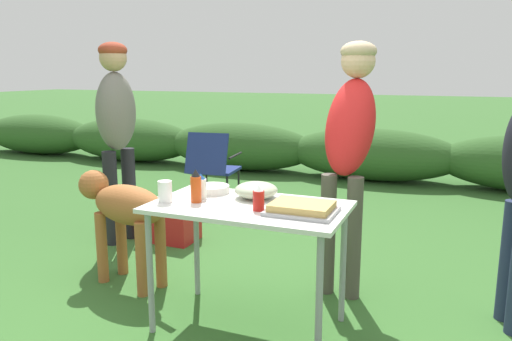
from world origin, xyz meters
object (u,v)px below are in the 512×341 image
(mixing_bowl, at_px, (256,190))
(dog, at_px, (123,209))
(hot_sauce_bottle, at_px, (196,187))
(cooler_box, at_px, (169,221))
(folding_table, at_px, (249,218))
(mayo_bottle, at_px, (201,187))
(standing_person_in_gray_fleece, at_px, (116,120))
(food_tray, at_px, (302,208))
(standing_person_with_beanie, at_px, (350,133))
(paper_cup_stack, at_px, (165,192))
(ketchup_bottle, at_px, (259,199))
(plate_stack, at_px, (212,189))
(camp_chair_green_behind_table, at_px, (213,164))

(mixing_bowl, relative_size, dog, 0.26)
(hot_sauce_bottle, relative_size, cooler_box, 0.40)
(folding_table, bearing_deg, mayo_bottle, 175.73)
(hot_sauce_bottle, relative_size, standing_person_in_gray_fleece, 0.11)
(food_tray, height_order, standing_person_with_beanie, standing_person_with_beanie)
(hot_sauce_bottle, height_order, standing_person_in_gray_fleece, standing_person_in_gray_fleece)
(food_tray, height_order, paper_cup_stack, paper_cup_stack)
(mixing_bowl, relative_size, paper_cup_stack, 2.06)
(food_tray, height_order, mayo_bottle, mayo_bottle)
(standing_person_with_beanie, bearing_deg, hot_sauce_bottle, -125.39)
(food_tray, height_order, ketchup_bottle, ketchup_bottle)
(folding_table, distance_m, mixing_bowl, 0.20)
(food_tray, relative_size, ketchup_bottle, 2.58)
(folding_table, xyz_separation_m, plate_stack, (-0.32, 0.18, 0.10))
(standing_person_with_beanie, bearing_deg, camp_chair_green_behind_table, 144.90)
(paper_cup_stack, relative_size, hot_sauce_bottle, 0.64)
(food_tray, xyz_separation_m, camp_chair_green_behind_table, (-1.75, 2.38, -0.30))
(ketchup_bottle, distance_m, dog, 1.23)
(standing_person_with_beanie, bearing_deg, plate_stack, -136.08)
(mixing_bowl, relative_size, standing_person_in_gray_fleece, 0.15)
(folding_table, distance_m, standing_person_in_gray_fleece, 1.94)
(mixing_bowl, distance_m, mayo_bottle, 0.33)
(hot_sauce_bottle, xyz_separation_m, ketchup_bottle, (0.40, -0.03, -0.03))
(hot_sauce_bottle, xyz_separation_m, dog, (-0.75, 0.31, -0.29))
(standing_person_in_gray_fleece, distance_m, dog, 1.06)
(folding_table, height_order, mayo_bottle, mayo_bottle)
(mayo_bottle, bearing_deg, standing_person_in_gray_fleece, 144.10)
(food_tray, bearing_deg, dog, 167.76)
(food_tray, xyz_separation_m, ketchup_bottle, (-0.23, -0.04, 0.04))
(standing_person_in_gray_fleece, bearing_deg, camp_chair_green_behind_table, 2.78)
(hot_sauce_bottle, bearing_deg, plate_stack, 94.37)
(hot_sauce_bottle, bearing_deg, food_tray, 1.24)
(standing_person_with_beanie, relative_size, cooler_box, 3.46)
(food_tray, bearing_deg, standing_person_in_gray_fleece, 152.42)
(paper_cup_stack, relative_size, standing_person_in_gray_fleece, 0.07)
(paper_cup_stack, height_order, ketchup_bottle, ketchup_bottle)
(plate_stack, relative_size, ketchup_bottle, 1.50)
(plate_stack, relative_size, standing_person_with_beanie, 0.12)
(standing_person_in_gray_fleece, bearing_deg, standing_person_with_beanie, -84.90)
(hot_sauce_bottle, height_order, mayo_bottle, hot_sauce_bottle)
(plate_stack, distance_m, paper_cup_stack, 0.34)
(hot_sauce_bottle, bearing_deg, paper_cup_stack, -159.12)
(mixing_bowl, bearing_deg, standing_person_in_gray_fleece, 153.10)
(mayo_bottle, relative_size, camp_chair_green_behind_table, 0.18)
(folding_table, distance_m, plate_stack, 0.38)
(food_tray, distance_m, cooler_box, 2.07)
(folding_table, relative_size, camp_chair_green_behind_table, 1.32)
(dog, height_order, camp_chair_green_behind_table, camp_chair_green_behind_table)
(folding_table, distance_m, mayo_bottle, 0.35)
(paper_cup_stack, xyz_separation_m, camp_chair_green_behind_table, (-0.95, 2.45, -0.33))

